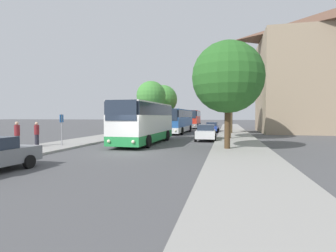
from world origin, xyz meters
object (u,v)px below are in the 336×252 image
object	(u,v)px
tree_right_near	(229,78)
tree_left_far	(163,99)
bus_rear	(193,119)
parked_car_right_far	(212,127)
bus_stop_sign	(62,126)
parked_car_right_near	(206,132)
pedestrian_waiting_far	(17,135)
tree_right_far	(228,77)
tree_right_mid	(231,90)
tree_left_near	(151,96)
pedestrian_waiting_near	(37,134)
bus_middle	(178,120)
bus_front	(145,122)

from	to	relation	value
tree_right_near	tree_left_far	bearing A→B (deg)	117.69
bus_rear	tree_left_far	size ratio (longest dim) A/B	1.21
parked_car_right_far	bus_stop_sign	xyz separation A→B (m)	(-10.37, -21.46, 0.89)
parked_car_right_near	pedestrian_waiting_far	size ratio (longest dim) A/B	2.28
parked_car_right_near	tree_right_far	xyz separation A→B (m)	(2.04, -7.19, 4.29)
tree_right_mid	tree_left_near	bearing A→B (deg)	146.27
pedestrian_waiting_far	bus_stop_sign	bearing A→B (deg)	79.74
pedestrian_waiting_near	pedestrian_waiting_far	distance (m)	1.63
parked_car_right_near	tree_left_far	xyz separation A→B (m)	(-10.74, 26.29, 5.03)
bus_middle	tree_right_far	distance (m)	19.58
bus_stop_sign	tree_left_near	bearing A→B (deg)	91.77
parked_car_right_near	tree_left_far	size ratio (longest dim) A/B	0.50
tree_left_far	tree_right_mid	distance (m)	20.78
parked_car_right_near	tree_right_mid	world-z (taller)	tree_right_mid
pedestrian_waiting_far	tree_right_near	world-z (taller)	tree_right_near
bus_rear	parked_car_right_far	bearing A→B (deg)	-72.15
tree_right_far	parked_car_right_far	bearing A→B (deg)	95.94
pedestrian_waiting_near	pedestrian_waiting_far	world-z (taller)	pedestrian_waiting_far
bus_front	tree_right_far	distance (m)	8.50
bus_rear	tree_left_near	size ratio (longest dim) A/B	1.22
tree_left_near	tree_right_near	size ratio (longest dim) A/B	0.94
tree_left_near	tree_left_far	distance (m)	6.72
parked_car_right_far	bus_stop_sign	bearing A→B (deg)	65.57
parked_car_right_far	pedestrian_waiting_far	size ratio (longest dim) A/B	2.49
bus_middle	tree_right_mid	world-z (taller)	tree_right_mid
tree_right_far	parked_car_right_near	bearing A→B (deg)	105.82
bus_front	tree_left_near	world-z (taller)	tree_left_near
bus_rear	tree_right_far	xyz separation A→B (m)	(6.72, -33.54, 3.25)
parked_car_right_near	tree_right_near	distance (m)	6.07
tree_right_near	bus_front	bearing A→B (deg)	-143.68
pedestrian_waiting_near	tree_right_near	distance (m)	18.38
bus_middle	tree_left_far	xyz separation A→B (m)	(-5.93, 15.43, 4.06)
bus_stop_sign	tree_right_mid	distance (m)	22.84
bus_middle	tree_right_mid	size ratio (longest dim) A/B	1.49
tree_left_far	tree_right_far	bearing A→B (deg)	-69.11
parked_car_right_near	bus_stop_sign	world-z (taller)	bus_stop_sign
parked_car_right_far	tree_right_near	world-z (taller)	tree_right_near
pedestrian_waiting_near	tree_right_mid	distance (m)	24.49
bus_middle	tree_left_near	bearing A→B (deg)	127.59
bus_front	pedestrian_waiting_near	size ratio (longest dim) A/B	5.76
bus_front	bus_middle	size ratio (longest dim) A/B	0.89
bus_middle	parked_car_right_near	xyz separation A→B (m)	(4.81, -10.86, -0.97)
parked_car_right_far	tree_left_near	distance (m)	13.82
bus_front	tree_left_far	world-z (taller)	tree_left_far
parked_car_right_near	bus_rear	bearing A→B (deg)	-81.57
bus_middle	parked_car_right_near	bearing A→B (deg)	-65.21
parked_car_right_near	tree_right_far	size ratio (longest dim) A/B	0.58
parked_car_right_near	bus_middle	bearing A→B (deg)	-67.74
tree_right_far	pedestrian_waiting_near	bearing A→B (deg)	-174.04
parked_car_right_near	tree_right_near	size ratio (longest dim) A/B	0.47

